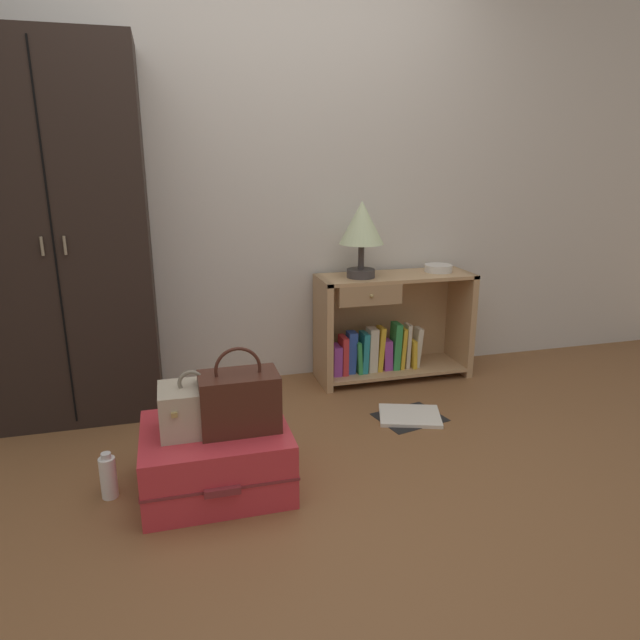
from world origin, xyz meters
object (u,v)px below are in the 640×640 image
at_px(open_book_on_floor, 410,416).
at_px(suitcase_large, 216,457).
at_px(bookshelf, 387,329).
at_px(handbag, 239,401).
at_px(table_lamp, 362,227).
at_px(train_case, 193,408).
at_px(wardrobe, 62,239).
at_px(bottle, 108,477).
at_px(bowl, 438,268).

bearing_deg(open_book_on_floor, suitcase_large, -159.47).
height_order(bookshelf, handbag, bookshelf).
relative_size(table_lamp, train_case, 1.71).
bearing_deg(open_book_on_floor, wardrobe, 162.43).
bearing_deg(bottle, handbag, -7.60).
bearing_deg(train_case, bowl, 32.40).
bearing_deg(open_book_on_floor, handbag, -155.84).
distance_m(table_lamp, bowl, 0.60).
distance_m(train_case, bottle, 0.46).
relative_size(table_lamp, bottle, 2.24).
xyz_separation_m(bookshelf, bowl, (0.33, 0.01, 0.38)).
xyz_separation_m(train_case, open_book_on_floor, (1.16, 0.40, -0.37)).
xyz_separation_m(bowl, handbag, (-1.41, -1.05, -0.29)).
relative_size(handbag, open_book_on_floor, 0.91).
bearing_deg(bottle, table_lamp, 33.50).
height_order(table_lamp, bowl, table_lamp).
xyz_separation_m(bottle, open_book_on_floor, (1.52, 0.36, -0.09)).
height_order(wardrobe, train_case, wardrobe).
bearing_deg(train_case, open_book_on_floor, 18.99).
relative_size(bowl, bottle, 0.86).
xyz_separation_m(train_case, bottle, (-0.36, 0.04, -0.28)).
height_order(table_lamp, suitcase_large, table_lamp).
bearing_deg(table_lamp, suitcase_large, -134.97).
height_order(bottle, open_book_on_floor, bottle).
xyz_separation_m(bowl, open_book_on_floor, (-0.44, -0.61, -0.69)).
xyz_separation_m(table_lamp, bottle, (-1.42, -0.94, -0.88)).
bearing_deg(bowl, suitcase_large, -146.08).
relative_size(wardrobe, train_case, 7.25).
bearing_deg(bottle, bowl, 26.56).
height_order(bowl, suitcase_large, bowl).
bearing_deg(bookshelf, bottle, -149.06).
relative_size(bowl, handbag, 0.49).
bearing_deg(table_lamp, bookshelf, 8.51).
relative_size(wardrobe, bottle, 9.52).
distance_m(table_lamp, handbag, 1.46).
xyz_separation_m(table_lamp, train_case, (-1.06, -0.98, -0.60)).
bearing_deg(bowl, bottle, -153.44).
distance_m(bowl, suitcase_large, 1.90).
bearing_deg(suitcase_large, table_lamp, 45.03).
bearing_deg(handbag, bowl, 36.71).
height_order(bookshelf, bowl, bowl).
xyz_separation_m(bowl, train_case, (-1.60, -1.01, -0.32)).
distance_m(wardrobe, train_case, 1.25).
distance_m(suitcase_large, bottle, 0.45).
bearing_deg(handbag, wardrobe, 127.71).
distance_m(bottle, open_book_on_floor, 1.56).
bearing_deg(bottle, suitcase_large, -5.18).
bearing_deg(table_lamp, open_book_on_floor, -80.53).
distance_m(table_lamp, train_case, 1.56).
height_order(bookshelf, open_book_on_floor, bookshelf).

